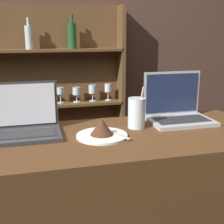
# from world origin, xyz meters

# --- Properties ---
(back_wall) EXTENTS (7.00, 0.06, 2.70)m
(back_wall) POSITION_xyz_m (0.00, 1.66, 1.35)
(back_wall) COLOR #4C3328
(back_wall) RESTS_ON ground_plane
(back_shelf) EXTENTS (1.32, 0.18, 1.74)m
(back_shelf) POSITION_xyz_m (-0.13, 1.58, 0.90)
(back_shelf) COLOR brown
(back_shelf) RESTS_ON ground_plane
(laptop_near) EXTENTS (0.30, 0.21, 0.23)m
(laptop_near) POSITION_xyz_m (-0.26, 0.40, 1.14)
(laptop_near) COLOR #333338
(laptop_near) RESTS_ON bar_counter
(laptop_far) EXTENTS (0.31, 0.23, 0.24)m
(laptop_far) POSITION_xyz_m (0.49, 0.44, 1.15)
(laptop_far) COLOR #ADADB2
(laptop_far) RESTS_ON bar_counter
(cake_plate) EXTENTS (0.22, 0.22, 0.08)m
(cake_plate) POSITION_xyz_m (0.06, 0.29, 1.12)
(cake_plate) COLOR white
(cake_plate) RESTS_ON bar_counter
(water_glass) EXTENTS (0.08, 0.08, 0.20)m
(water_glass) POSITION_xyz_m (0.25, 0.38, 1.16)
(water_glass) COLOR silver
(water_glass) RESTS_ON bar_counter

